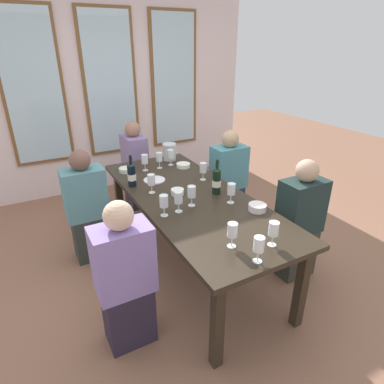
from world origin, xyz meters
name	(u,v)px	position (x,y,z in m)	size (l,w,h in m)	color
ground_plane	(190,264)	(0.00, 0.00, 0.00)	(12.00, 12.00, 0.00)	#8C5E47
back_wall_with_windows	(110,84)	(0.00, 2.30, 1.45)	(4.11, 0.10, 2.90)	silver
dining_table	(190,203)	(0.00, 0.00, 0.67)	(0.91, 2.24, 0.74)	#2E251A
white_plate_0	(154,180)	(-0.14, 0.48, 0.74)	(0.21, 0.21, 0.01)	white
metal_pitcher	(169,152)	(0.25, 0.96, 0.84)	(0.16, 0.16, 0.19)	silver
wine_bottle_0	(132,175)	(-0.37, 0.45, 0.85)	(0.08, 0.08, 0.30)	black
wine_bottle_1	(217,181)	(0.23, -0.06, 0.86)	(0.08, 0.08, 0.32)	black
tasting_bowl_0	(257,207)	(0.34, -0.50, 0.77)	(0.14, 0.14, 0.05)	white
tasting_bowl_1	(126,170)	(-0.31, 0.83, 0.76)	(0.14, 0.14, 0.04)	white
tasting_bowl_2	(177,192)	(-0.09, 0.08, 0.77)	(0.12, 0.12, 0.05)	white
tasting_bowl_3	(183,165)	(0.28, 0.67, 0.76)	(0.15, 0.15, 0.04)	white
wine_glass_0	(259,245)	(-0.08, -1.03, 0.86)	(0.07, 0.07, 0.17)	white
wine_glass_1	(164,202)	(-0.35, -0.22, 0.86)	(0.07, 0.07, 0.17)	white
wine_glass_2	(192,192)	(-0.08, -0.17, 0.86)	(0.07, 0.07, 0.17)	white
wine_glass_3	(171,154)	(0.19, 0.80, 0.86)	(0.07, 0.07, 0.17)	white
wine_glass_4	(159,158)	(0.04, 0.77, 0.86)	(0.07, 0.07, 0.17)	white
wine_glass_5	(232,231)	(-0.13, -0.82, 0.86)	(0.07, 0.07, 0.17)	white
wine_glass_6	(178,198)	(-0.22, -0.21, 0.86)	(0.07, 0.07, 0.17)	white
wine_glass_7	(274,230)	(0.12, -0.93, 0.86)	(0.07, 0.07, 0.17)	white
wine_glass_8	(151,181)	(-0.27, 0.22, 0.86)	(0.07, 0.07, 0.17)	white
wine_glass_9	(231,189)	(0.23, -0.28, 0.86)	(0.07, 0.07, 0.17)	white
wine_glass_10	(145,159)	(-0.12, 0.78, 0.86)	(0.07, 0.07, 0.17)	white
wine_glass_11	(203,168)	(0.28, 0.27, 0.86)	(0.07, 0.07, 0.17)	white
seated_person_0	(87,209)	(-0.79, 0.60, 0.53)	(0.38, 0.24, 1.11)	#2E342E
seated_person_1	(228,181)	(0.79, 0.55, 0.53)	(0.38, 0.24, 1.11)	#212E3E
seated_person_2	(125,280)	(-0.79, -0.55, 0.53)	(0.38, 0.24, 1.11)	#292133
seated_person_3	(299,223)	(0.79, -0.55, 0.53)	(0.38, 0.24, 1.11)	#32332B
seated_person_4	(135,167)	(0.00, 1.47, 0.53)	(0.24, 0.38, 1.11)	#343243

